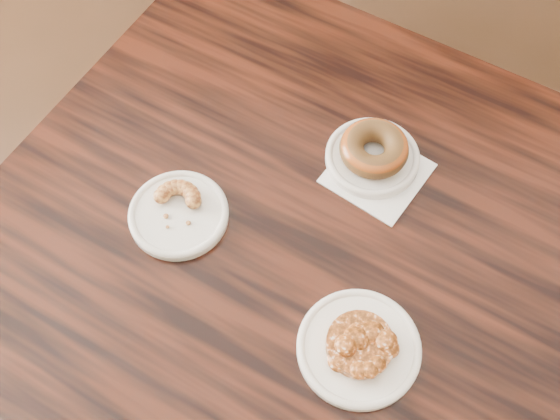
% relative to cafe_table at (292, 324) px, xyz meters
% --- Properties ---
extents(floor, '(5.00, 5.00, 0.00)m').
position_rel_cafe_table_xyz_m(floor, '(0.12, 0.24, -0.38)').
color(floor, black).
rests_on(floor, ground).
extents(cafe_table, '(1.26, 1.26, 0.75)m').
position_rel_cafe_table_xyz_m(cafe_table, '(0.00, 0.00, 0.00)').
color(cafe_table, black).
rests_on(cafe_table, floor).
extents(napkin, '(0.19, 0.19, 0.00)m').
position_rel_cafe_table_xyz_m(napkin, '(0.11, 0.14, 0.38)').
color(napkin, white).
rests_on(napkin, cafe_table).
extents(plate_donut, '(0.16, 0.16, 0.01)m').
position_rel_cafe_table_xyz_m(plate_donut, '(0.10, 0.17, 0.38)').
color(plate_donut, silver).
rests_on(plate_donut, napkin).
extents(plate_cruller, '(0.16, 0.16, 0.01)m').
position_rel_cafe_table_xyz_m(plate_cruller, '(-0.19, 0.01, 0.38)').
color(plate_cruller, silver).
rests_on(plate_cruller, cafe_table).
extents(plate_fritter, '(0.18, 0.18, 0.01)m').
position_rel_cafe_table_xyz_m(plate_fritter, '(0.12, -0.16, 0.38)').
color(plate_fritter, white).
rests_on(plate_fritter, cafe_table).
extents(glazed_donut, '(0.11, 0.11, 0.04)m').
position_rel_cafe_table_xyz_m(glazed_donut, '(0.10, 0.17, 0.41)').
color(glazed_donut, brown).
rests_on(glazed_donut, plate_donut).
extents(apple_fritter, '(0.13, 0.13, 0.03)m').
position_rel_cafe_table_xyz_m(apple_fritter, '(0.12, -0.16, 0.40)').
color(apple_fritter, '#3F1C06').
rests_on(apple_fritter, plate_fritter).
extents(cruller_fragment, '(0.09, 0.09, 0.02)m').
position_rel_cafe_table_xyz_m(cruller_fragment, '(-0.19, 0.01, 0.40)').
color(cruller_fragment, '#662F14').
rests_on(cruller_fragment, plate_cruller).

